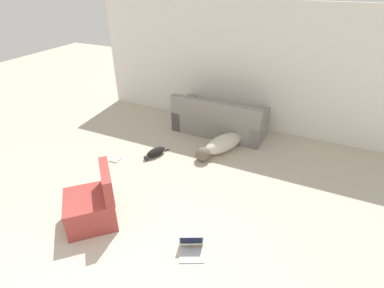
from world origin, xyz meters
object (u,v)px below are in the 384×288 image
(dog, at_px, (221,145))
(side_chair, at_px, (93,206))
(book_cream, at_px, (115,160))
(couch, at_px, (219,121))
(laptop_open, at_px, (191,247))
(cat, at_px, (155,152))

(dog, bearing_deg, side_chair, 3.82)
(dog, distance_m, book_cream, 2.05)
(couch, xyz_separation_m, laptop_open, (0.83, -3.19, -0.21))
(cat, height_order, book_cream, cat)
(dog, distance_m, laptop_open, 2.47)
(cat, xyz_separation_m, side_chair, (0.12, -1.84, 0.20))
(book_cream, bearing_deg, couch, 54.07)
(couch, relative_size, cat, 3.40)
(couch, distance_m, dog, 0.84)
(dog, relative_size, cat, 2.32)
(book_cream, distance_m, side_chair, 1.59)
(dog, height_order, laptop_open, dog)
(dog, height_order, cat, dog)
(cat, bearing_deg, laptop_open, 64.37)
(side_chair, bearing_deg, cat, 139.41)
(couch, height_order, side_chair, side_chair)
(couch, distance_m, book_cream, 2.36)
(laptop_open, height_order, book_cream, laptop_open)
(cat, height_order, laptop_open, laptop_open)
(couch, height_order, laptop_open, couch)
(dog, relative_size, laptop_open, 3.21)
(laptop_open, bearing_deg, side_chair, 157.93)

